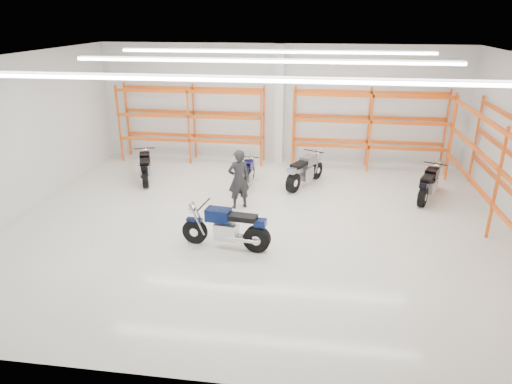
# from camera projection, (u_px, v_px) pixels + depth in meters

# --- Properties ---
(ground) EXTENTS (14.00, 14.00, 0.00)m
(ground) POSITION_uv_depth(u_px,v_px,m) (259.00, 224.00, 12.87)
(ground) COLOR beige
(ground) RESTS_ON ground
(room_shell) EXTENTS (14.02, 12.02, 4.51)m
(room_shell) POSITION_uv_depth(u_px,v_px,m) (259.00, 107.00, 11.69)
(room_shell) COLOR silver
(room_shell) RESTS_ON ground
(motorcycle_main) EXTENTS (2.32, 0.80, 1.14)m
(motorcycle_main) POSITION_uv_depth(u_px,v_px,m) (229.00, 229.00, 11.36)
(motorcycle_main) COLOR black
(motorcycle_main) RESTS_ON ground
(motorcycle_back_a) EXTENTS (0.94, 2.05, 1.04)m
(motorcycle_back_a) POSITION_uv_depth(u_px,v_px,m) (145.00, 168.00, 15.96)
(motorcycle_back_a) COLOR black
(motorcycle_back_a) RESTS_ON ground
(motorcycle_back_b) EXTENTS (0.62, 1.96, 1.00)m
(motorcycle_back_b) POSITION_uv_depth(u_px,v_px,m) (246.00, 174.00, 15.35)
(motorcycle_back_b) COLOR black
(motorcycle_back_b) RESTS_ON ground
(motorcycle_back_c) EXTENTS (1.20, 2.08, 1.11)m
(motorcycle_back_c) POSITION_uv_depth(u_px,v_px,m) (304.00, 172.00, 15.47)
(motorcycle_back_c) COLOR black
(motorcycle_back_c) RESTS_ON ground
(motorcycle_back_d) EXTENTS (1.07, 2.01, 1.05)m
(motorcycle_back_d) POSITION_uv_depth(u_px,v_px,m) (429.00, 185.00, 14.36)
(motorcycle_back_d) COLOR black
(motorcycle_back_d) RESTS_ON ground
(standing_man) EXTENTS (0.79, 0.70, 1.83)m
(standing_man) POSITION_uv_depth(u_px,v_px,m) (239.00, 179.00, 13.61)
(standing_man) COLOR black
(standing_man) RESTS_ON ground
(structural_column) EXTENTS (0.32, 0.32, 4.50)m
(structural_column) POSITION_uv_depth(u_px,v_px,m) (279.00, 105.00, 17.41)
(structural_column) COLOR white
(structural_column) RESTS_ON ground
(pallet_racking_back_left) EXTENTS (5.67, 0.87, 3.00)m
(pallet_racking_back_left) POSITION_uv_depth(u_px,v_px,m) (191.00, 117.00, 17.71)
(pallet_racking_back_left) COLOR #E95A1B
(pallet_racking_back_left) RESTS_ON ground
(pallet_racking_back_right) EXTENTS (5.67, 0.87, 3.00)m
(pallet_racking_back_right) POSITION_uv_depth(u_px,v_px,m) (370.00, 122.00, 16.83)
(pallet_racking_back_right) COLOR #E95A1B
(pallet_racking_back_right) RESTS_ON ground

